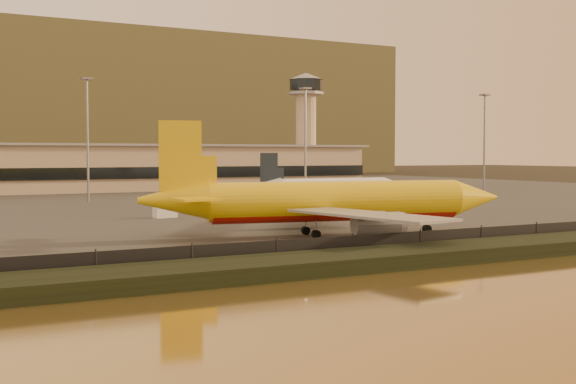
# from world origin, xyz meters

# --- Properties ---
(ground) EXTENTS (900.00, 900.00, 0.00)m
(ground) POSITION_xyz_m (0.00, 0.00, 0.00)
(ground) COLOR black
(ground) RESTS_ON ground
(embankment) EXTENTS (320.00, 7.00, 1.40)m
(embankment) POSITION_xyz_m (0.00, -17.00, 0.70)
(embankment) COLOR black
(embankment) RESTS_ON ground
(tarmac) EXTENTS (320.00, 220.00, 0.20)m
(tarmac) POSITION_xyz_m (0.00, 95.00, 0.10)
(tarmac) COLOR #2D2D2D
(tarmac) RESTS_ON ground
(perimeter_fence) EXTENTS (300.00, 0.05, 2.20)m
(perimeter_fence) POSITION_xyz_m (0.00, -13.00, 1.30)
(perimeter_fence) COLOR black
(perimeter_fence) RESTS_ON tarmac
(terminal_building) EXTENTS (202.00, 25.00, 12.60)m
(terminal_building) POSITION_xyz_m (-14.52, 125.55, 6.25)
(terminal_building) COLOR tan
(terminal_building) RESTS_ON tarmac
(control_tower) EXTENTS (11.20, 11.20, 35.50)m
(control_tower) POSITION_xyz_m (70.00, 131.00, 21.66)
(control_tower) COLOR tan
(control_tower) RESTS_ON tarmac
(apron_light_masts) EXTENTS (152.20, 12.20, 25.40)m
(apron_light_masts) POSITION_xyz_m (15.00, 75.00, 15.70)
(apron_light_masts) COLOR slate
(apron_light_masts) RESTS_ON tarmac
(dhl_cargo_jet) EXTENTS (45.38, 43.74, 13.63)m
(dhl_cargo_jet) POSITION_xyz_m (1.98, 4.22, 4.27)
(dhl_cargo_jet) COLOR #E3BB0B
(dhl_cargo_jet) RESTS_ON tarmac
(white_narrowbody_jet) EXTENTS (35.19, 34.27, 10.11)m
(white_narrowbody_jet) POSITION_xyz_m (34.76, 57.94, 3.22)
(white_narrowbody_jet) COLOR silver
(white_narrowbody_jet) RESTS_ON tarmac
(gse_vehicle_yellow) EXTENTS (3.98, 2.97, 1.63)m
(gse_vehicle_yellow) POSITION_xyz_m (22.81, 30.18, 1.02)
(gse_vehicle_yellow) COLOR #E3BB0B
(gse_vehicle_yellow) RESTS_ON tarmac
(gse_vehicle_white) EXTENTS (3.76, 2.09, 1.60)m
(gse_vehicle_white) POSITION_xyz_m (-7.67, 37.48, 1.00)
(gse_vehicle_white) COLOR silver
(gse_vehicle_white) RESTS_ON tarmac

